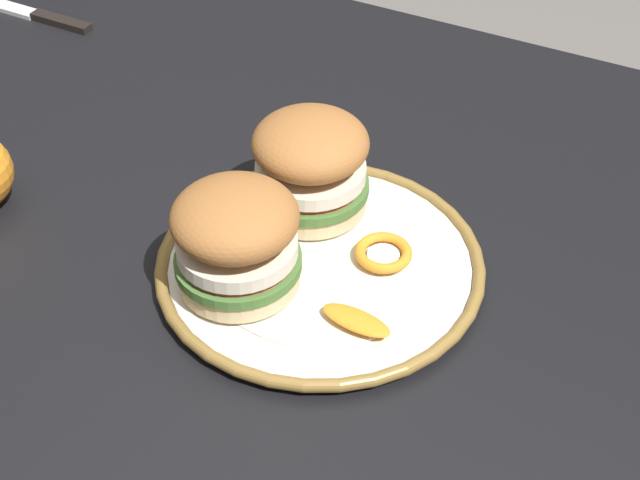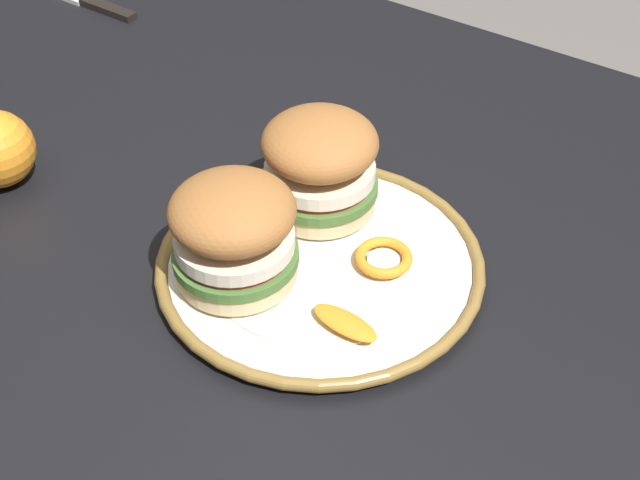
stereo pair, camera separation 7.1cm
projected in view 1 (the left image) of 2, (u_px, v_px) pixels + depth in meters
The scene contains 7 objects.
dining_table at pixel (286, 308), 0.97m from camera, with size 1.46×0.96×0.76m.
dinner_plate at pixel (320, 264), 0.87m from camera, with size 0.31×0.31×0.02m.
sandwich_half_left at pixel (235, 238), 0.81m from camera, with size 0.12×0.12×0.10m.
sandwich_half_right at pixel (311, 163), 0.89m from camera, with size 0.13×0.13×0.10m.
orange_peel_curled at pixel (383, 253), 0.86m from camera, with size 0.06×0.06×0.01m.
orange_peel_strip_long at pixel (356, 320), 0.80m from camera, with size 0.07×0.03×0.01m.
table_knife at pixel (33, 15), 1.24m from camera, with size 0.22×0.02×0.01m.
Camera 1 is at (-0.34, 0.58, 1.37)m, focal length 52.21 mm.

